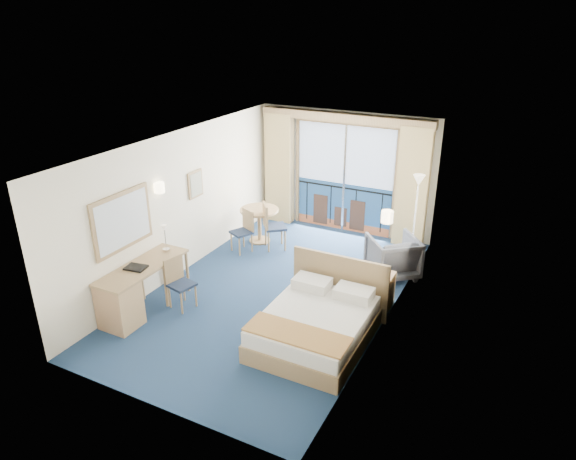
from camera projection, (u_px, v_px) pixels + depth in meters
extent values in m
plane|color=navy|center=(277.00, 292.00, 9.19)|extent=(6.50, 6.50, 0.00)
cube|color=white|center=(345.00, 172.00, 11.33)|extent=(4.00, 0.02, 2.70)
cube|color=white|center=(145.00, 317.00, 5.98)|extent=(4.00, 0.02, 2.70)
cube|color=white|center=(180.00, 204.00, 9.49)|extent=(0.02, 6.50, 2.70)
cube|color=white|center=(392.00, 245.00, 7.82)|extent=(0.02, 6.50, 2.70)
cube|color=white|center=(275.00, 143.00, 8.12)|extent=(4.00, 6.50, 0.02)
cube|color=navy|center=(343.00, 206.00, 11.61)|extent=(2.20, 0.02, 1.08)
cube|color=#B2C5EA|center=(346.00, 155.00, 11.14)|extent=(2.20, 0.02, 1.32)
cube|color=brown|center=(342.00, 225.00, 11.79)|extent=(2.20, 0.02, 0.20)
cube|color=black|center=(344.00, 188.00, 11.43)|extent=(2.20, 0.02, 0.04)
cube|color=tan|center=(347.00, 122.00, 10.85)|extent=(2.36, 0.03, 0.12)
cube|color=tan|center=(298.00, 172.00, 11.83)|extent=(0.06, 0.03, 2.40)
cube|color=tan|center=(395.00, 187.00, 10.87)|extent=(0.06, 0.03, 2.40)
cube|color=silver|center=(344.00, 179.00, 11.35)|extent=(0.05, 0.02, 2.40)
cube|color=#39231A|center=(357.00, 216.00, 11.52)|extent=(0.35, 0.02, 0.70)
cube|color=#39231A|center=(321.00, 209.00, 11.89)|extent=(0.35, 0.02, 0.70)
cube|color=#39231A|center=(340.00, 217.00, 11.72)|extent=(0.30, 0.02, 0.45)
cube|color=black|center=(307.00, 201.00, 11.98)|extent=(0.02, 0.01, 0.90)
cube|color=black|center=(331.00, 205.00, 11.73)|extent=(0.03, 0.01, 0.90)
cube|color=black|center=(356.00, 209.00, 11.48)|extent=(0.03, 0.01, 0.90)
cube|color=black|center=(381.00, 213.00, 11.23)|extent=(0.02, 0.01, 0.90)
cube|color=tan|center=(279.00, 169.00, 11.85)|extent=(0.65, 0.22, 2.55)
cube|color=tan|center=(412.00, 188.00, 10.56)|extent=(0.65, 0.22, 2.55)
cube|color=tan|center=(345.00, 118.00, 10.72)|extent=(3.80, 0.25, 0.18)
cube|color=tan|center=(122.00, 221.00, 8.17)|extent=(0.04, 1.25, 0.95)
cube|color=silver|center=(123.00, 221.00, 8.16)|extent=(0.01, 1.12, 0.82)
cube|color=tan|center=(195.00, 184.00, 9.75)|extent=(0.03, 0.42, 0.52)
cube|color=gray|center=(196.00, 184.00, 9.74)|extent=(0.01, 0.34, 0.44)
cylinder|color=beige|center=(159.00, 188.00, 8.77)|extent=(0.18, 0.18, 0.18)
cylinder|color=beige|center=(387.00, 217.00, 7.53)|extent=(0.18, 0.18, 0.18)
cube|color=tan|center=(314.00, 335.00, 7.73)|extent=(1.50, 1.88, 0.28)
cube|color=white|center=(315.00, 320.00, 7.62)|extent=(1.45, 1.82, 0.23)
cube|color=#B58446|center=(297.00, 334.00, 7.07)|extent=(1.48, 0.52, 0.03)
cube|color=white|center=(312.00, 283.00, 8.25)|extent=(0.58, 0.38, 0.17)
cube|color=white|center=(354.00, 293.00, 7.95)|extent=(0.58, 0.38, 0.17)
cube|color=tan|center=(340.00, 284.00, 8.39)|extent=(1.64, 0.06, 1.03)
cube|color=tan|center=(378.00, 290.00, 8.65)|extent=(0.46, 0.44, 0.61)
cube|color=silver|center=(380.00, 271.00, 8.55)|extent=(0.22, 0.19, 0.08)
imported|color=#434652|center=(393.00, 256.00, 9.62)|extent=(1.21, 1.21, 0.79)
cylinder|color=silver|center=(411.00, 259.00, 10.38)|extent=(0.25, 0.25, 0.03)
cylinder|color=silver|center=(415.00, 221.00, 10.05)|extent=(0.03, 0.03, 1.68)
cone|color=#EFE2CB|center=(419.00, 180.00, 9.72)|extent=(0.22, 0.22, 0.20)
cube|color=tan|center=(142.00, 267.00, 8.38)|extent=(0.59, 1.71, 0.04)
cube|color=tan|center=(120.00, 305.00, 8.05)|extent=(0.56, 0.51, 0.76)
cylinder|color=tan|center=(142.00, 279.00, 8.82)|extent=(0.05, 0.05, 0.76)
cylinder|color=tan|center=(166.00, 286.00, 8.60)|extent=(0.05, 0.05, 0.76)
cylinder|color=tan|center=(164.00, 266.00, 9.30)|extent=(0.05, 0.05, 0.76)
cylinder|color=tan|center=(187.00, 272.00, 9.08)|extent=(0.05, 0.05, 0.76)
cube|color=#1C2842|center=(182.00, 285.00, 8.56)|extent=(0.45, 0.45, 0.05)
cube|color=tan|center=(174.00, 269.00, 8.57)|extent=(0.12, 0.38, 0.45)
cylinder|color=tan|center=(182.00, 303.00, 8.44)|extent=(0.03, 0.03, 0.41)
cylinder|color=tan|center=(196.00, 296.00, 8.66)|extent=(0.03, 0.03, 0.41)
cylinder|color=tan|center=(170.00, 297.00, 8.62)|extent=(0.03, 0.03, 0.41)
cylinder|color=tan|center=(184.00, 290.00, 8.84)|extent=(0.03, 0.03, 0.41)
cube|color=black|center=(136.00, 268.00, 8.28)|extent=(0.37, 0.30, 0.03)
cylinder|color=silver|center=(166.00, 249.00, 8.88)|extent=(0.12, 0.12, 0.02)
cylinder|color=silver|center=(165.00, 239.00, 8.80)|extent=(0.02, 0.02, 0.41)
cone|color=#EFE2CB|center=(164.00, 228.00, 8.72)|extent=(0.11, 0.11, 0.10)
cylinder|color=tan|center=(259.00, 210.00, 10.93)|extent=(0.83, 0.83, 0.04)
cylinder|color=tan|center=(259.00, 226.00, 11.08)|extent=(0.08, 0.08, 0.72)
cylinder|color=tan|center=(260.00, 240.00, 11.21)|extent=(0.45, 0.45, 0.03)
cube|color=#1C2842|center=(275.00, 227.00, 10.71)|extent=(0.60, 0.60, 0.05)
cube|color=tan|center=(265.00, 216.00, 10.56)|extent=(0.30, 0.36, 0.51)
cylinder|color=tan|center=(285.00, 240.00, 10.68)|extent=(0.04, 0.04, 0.46)
cylinder|color=tan|center=(282.00, 234.00, 10.99)|extent=(0.04, 0.04, 0.46)
cylinder|color=tan|center=(269.00, 242.00, 10.61)|extent=(0.04, 0.04, 0.46)
cylinder|color=tan|center=(266.00, 235.00, 10.93)|extent=(0.04, 0.04, 0.46)
cube|color=#1C2842|center=(241.00, 232.00, 10.58)|extent=(0.50, 0.50, 0.05)
cube|color=tan|center=(248.00, 220.00, 10.59)|extent=(0.36, 0.19, 0.45)
cylinder|color=tan|center=(231.00, 242.00, 10.69)|extent=(0.03, 0.03, 0.41)
cylinder|color=tan|center=(239.00, 247.00, 10.47)|extent=(0.03, 0.03, 0.41)
cylinder|color=tan|center=(244.00, 238.00, 10.86)|extent=(0.03, 0.03, 0.41)
cylinder|color=tan|center=(252.00, 243.00, 10.64)|extent=(0.03, 0.03, 0.41)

